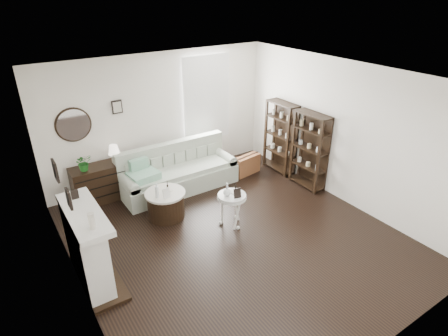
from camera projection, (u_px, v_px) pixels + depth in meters
room at (192, 102)px, 8.09m from camera, size 5.50×5.50×5.50m
fireplace at (88, 250)px, 5.26m from camera, size 0.50×1.40×1.84m
shelf_unit_far at (281, 137)px, 8.37m from camera, size 0.30×0.80×1.60m
shelf_unit_near at (310, 151)px, 7.70m from camera, size 0.30×0.80×1.60m
sofa at (178, 174)px, 7.83m from camera, size 2.42×0.84×0.94m
quilt at (143, 176)px, 7.24m from camera, size 0.60×0.51×0.14m
suitcase at (247, 165)px, 8.43m from camera, size 0.68×0.32×0.44m
dresser at (102, 183)px, 7.37m from camera, size 1.11×0.48×0.74m
table_lamp at (114, 154)px, 7.29m from camera, size 0.24×0.24×0.35m
potted_plant at (84, 163)px, 6.96m from camera, size 0.31×0.27×0.32m
drum_table at (166, 204)px, 6.86m from camera, size 0.73×0.73×0.51m
pedestal_table at (232, 197)px, 6.50m from camera, size 0.51×0.51×0.61m
eiffel_drum at (167, 186)px, 6.79m from camera, size 0.12×0.12×0.18m
bottle_drum at (157, 191)px, 6.54m from camera, size 0.06×0.06×0.27m
card_frame_drum at (166, 193)px, 6.55m from camera, size 0.14×0.08×0.18m
eiffel_ped at (236, 188)px, 6.51m from camera, size 0.11×0.11×0.17m
flask_ped at (227, 189)px, 6.40m from camera, size 0.13×0.13×0.24m
card_frame_ped at (237, 193)px, 6.35m from camera, size 0.14×0.08×0.17m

